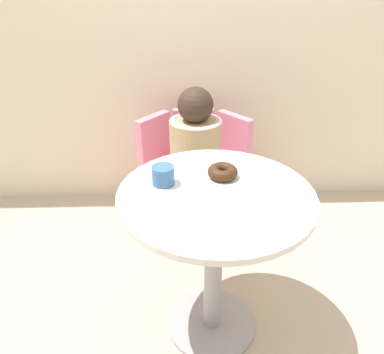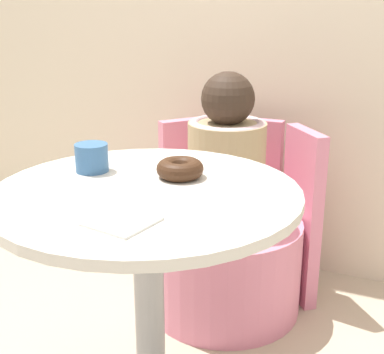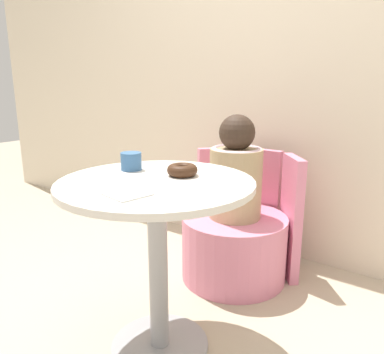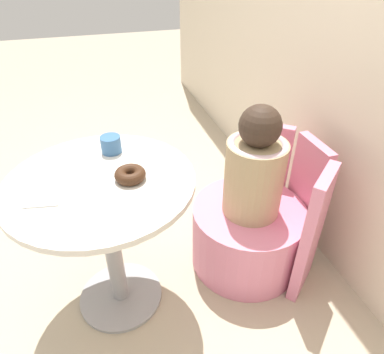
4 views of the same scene
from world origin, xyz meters
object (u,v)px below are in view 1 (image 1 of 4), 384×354
at_px(donut, 223,172).
at_px(cup, 163,175).
at_px(child_figure, 195,143).
at_px(tub_chair, 195,208).
at_px(round_table, 215,231).

xyz_separation_m(donut, cup, (-0.23, -0.05, 0.01)).
xyz_separation_m(child_figure, donut, (0.09, -0.58, 0.13)).
bearing_deg(tub_chair, donut, -81.58).
relative_size(tub_chair, donut, 4.85).
bearing_deg(child_figure, donut, -81.58).
bearing_deg(cup, tub_chair, 76.74).
xyz_separation_m(round_table, donut, (0.04, 0.11, 0.20)).
relative_size(round_table, child_figure, 1.33).
distance_m(round_table, child_figure, 0.69).
bearing_deg(child_figure, cup, -103.26).
bearing_deg(round_table, child_figure, 94.16).
height_order(tub_chair, child_figure, child_figure).
xyz_separation_m(round_table, child_figure, (-0.05, 0.69, 0.07)).
distance_m(child_figure, cup, 0.65).
relative_size(round_table, tub_chair, 1.27).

